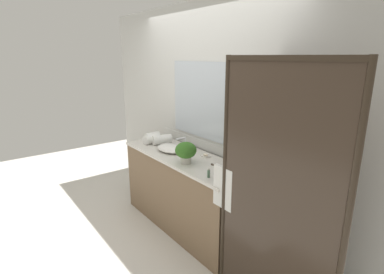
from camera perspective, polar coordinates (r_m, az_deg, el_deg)
The scene contains 14 objects.
ground_plane at distance 3.77m, azimuth -1.44°, elevation -16.60°, with size 8.00×8.00×0.00m, color silver.
wall_back_with_mirror at distance 3.49m, azimuth 3.00°, elevation 3.85°, with size 4.40×0.06×2.60m.
vanity_cabinet at distance 3.56m, azimuth -1.37°, elevation -10.38°, with size 1.80×0.58×0.90m.
shower_enclosure at distance 2.36m, azimuth 13.27°, elevation -9.48°, with size 1.20×0.59×2.00m.
sink_basin at distance 3.55m, azimuth -4.02°, elevation -2.15°, with size 0.40×0.29×0.06m, color white.
faucet at distance 3.65m, azimuth -1.48°, elevation -1.36°, with size 0.17×0.16×0.14m.
potted_plant at distance 3.11m, azimuth -1.19°, elevation -2.71°, with size 0.23×0.23×0.23m.
soap_dish at distance 3.34m, azimuth 2.61°, elevation -3.58°, with size 0.10×0.07×0.04m.
amenity_bottle_shampoo at distance 2.89m, azimuth 9.54°, elevation -6.19°, with size 0.03×0.03×0.10m.
amenity_bottle_lotion at distance 2.78m, azimuth 3.19°, elevation -6.93°, with size 0.03×0.03×0.09m.
amenity_bottle_body_wash at distance 3.04m, azimuth 8.57°, elevation -5.19°, with size 0.02×0.02×0.08m.
rolled_towel_near_edge at distance 4.00m, azimuth -7.56°, elevation 0.12°, with size 0.11×0.11×0.19m, color white.
rolled_towel_middle at distance 3.87m, azimuth -7.72°, elevation -0.36°, with size 0.12×0.12×0.21m, color white.
rolled_towel_far_edge at distance 3.82m, azimuth -5.74°, elevation -0.48°, with size 0.12×0.12×0.24m, color white.
Camera 1 is at (2.60, -1.87, 1.99)m, focal length 27.86 mm.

